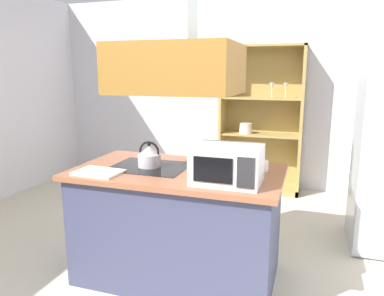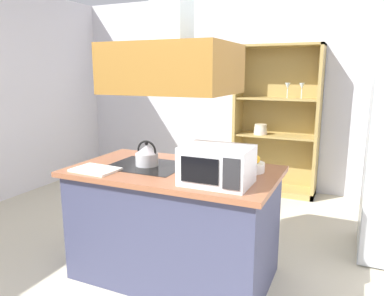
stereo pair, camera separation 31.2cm
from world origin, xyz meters
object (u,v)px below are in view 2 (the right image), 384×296
at_px(cutting_board, 95,170).
at_px(fruit_bowl, 250,165).
at_px(dish_cabinet, 276,129).
at_px(microwave, 217,165).
at_px(kettle, 147,155).

distance_m(cutting_board, fruit_bowl, 1.18).
bearing_deg(dish_cabinet, microwave, -87.06).
bearing_deg(fruit_bowl, cutting_board, -156.63).
relative_size(kettle, microwave, 0.45).
xyz_separation_m(kettle, cutting_board, (-0.28, -0.29, -0.08)).
bearing_deg(kettle, microwave, -17.94).
height_order(kettle, microwave, microwave).
bearing_deg(microwave, fruit_bowl, 73.02).
bearing_deg(kettle, cutting_board, -133.80).
bearing_deg(dish_cabinet, fruit_bowl, -83.56).
relative_size(kettle, cutting_board, 0.60).
relative_size(microwave, fruit_bowl, 2.10).
distance_m(microwave, fruit_bowl, 0.42).
xyz_separation_m(cutting_board, microwave, (0.96, 0.07, 0.12)).
bearing_deg(fruit_bowl, kettle, -167.72).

